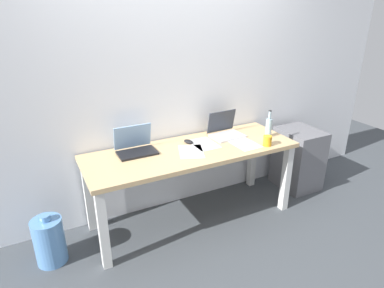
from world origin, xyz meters
The scene contains 13 objects.
ground_plane centered at (0.00, 0.00, 0.00)m, with size 8.00×8.00×0.00m, color #42474C.
back_wall centered at (0.00, 0.40, 1.30)m, with size 5.20×0.08×2.60m, color white.
desk centered at (0.00, 0.00, 0.64)m, with size 1.94×0.68×0.74m.
laptop_left centered at (-0.48, 0.17, 0.79)m, with size 0.34×0.24×0.24m.
laptop_right centered at (0.45, 0.15, 0.79)m, with size 0.32×0.27×0.24m.
beer_bottle centered at (0.81, -0.07, 0.84)m, with size 0.06×0.06×0.27m.
computer_mouse centered at (0.03, 0.14, 0.76)m, with size 0.06×0.10×0.03m, color black.
coffee_mug centered at (0.66, -0.24, 0.79)m, with size 0.08×0.08×0.10m, color gold.
paper_sheet_center centered at (-0.03, -0.04, 0.74)m, with size 0.21×0.30×0.00m, color white.
paper_sheet_front_right centered at (0.49, -0.12, 0.74)m, with size 0.21×0.30×0.00m, color white.
paper_sheet_near_back centered at (0.15, 0.05, 0.74)m, with size 0.21×0.30×0.00m, color white.
water_cooler_jug centered at (-1.29, -0.01, 0.20)m, with size 0.24×0.24×0.45m.
filing_cabinet centered at (1.37, 0.03, 0.34)m, with size 0.40×0.48×0.68m, color slate.
Camera 1 is at (-1.26, -2.47, 1.96)m, focal length 31.30 mm.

